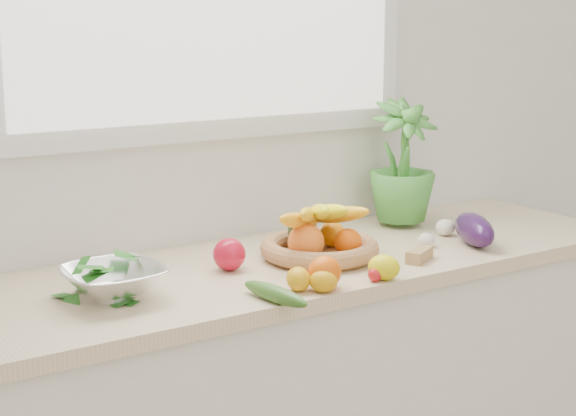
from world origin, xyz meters
TOP-DOWN VIEW (x-y plane):
  - back_wall at (0.00, 2.25)m, footprint 4.50×0.02m
  - countertop at (0.00, 1.95)m, footprint 2.24×0.62m
  - orange_loose at (0.00, 1.69)m, footprint 0.08×0.08m
  - lemon_a at (0.17, 1.67)m, footprint 0.10×0.10m
  - lemon_b at (-0.06, 1.71)m, footprint 0.08×0.09m
  - lemon_c at (-0.02, 1.67)m, footprint 0.09×0.09m
  - apple at (-0.12, 1.95)m, footprint 0.10×0.10m
  - ginger at (0.36, 1.75)m, footprint 0.11×0.09m
  - garlic_a at (0.61, 1.92)m, footprint 0.08×0.08m
  - garlic_b at (0.23, 1.88)m, footprint 0.06×0.06m
  - garlic_c at (0.47, 1.85)m, footprint 0.06×0.06m
  - eggplant at (0.60, 1.80)m, footprint 0.17×0.24m
  - cucumber at (-0.15, 1.67)m, footprint 0.07×0.22m
  - radish at (0.14, 1.67)m, footprint 0.04×0.04m
  - potted_herb at (0.58, 2.10)m, footprint 0.23×0.23m
  - fruit_basket at (0.14, 1.92)m, footprint 0.43×0.43m
  - colander_with_spinach at (-0.46, 1.90)m, footprint 0.24×0.24m

SIDE VIEW (x-z plane):
  - countertop at x=0.00m, z-range 0.86..0.90m
  - ginger at x=0.36m, z-range 0.90..0.93m
  - radish at x=0.14m, z-range 0.90..0.94m
  - cucumber at x=-0.15m, z-range 0.90..0.94m
  - garlic_c at x=0.47m, z-range 0.90..0.94m
  - garlic_b at x=0.23m, z-range 0.90..0.95m
  - garlic_a at x=0.61m, z-range 0.90..0.95m
  - lemon_c at x=-0.02m, z-range 0.90..0.95m
  - lemon_b at x=-0.06m, z-range 0.90..0.96m
  - lemon_a at x=0.17m, z-range 0.90..0.96m
  - orange_loose at x=0.00m, z-range 0.90..0.98m
  - apple at x=-0.12m, z-range 0.90..0.99m
  - eggplant at x=0.60m, z-range 0.90..0.99m
  - fruit_basket at x=0.14m, z-range 0.86..1.04m
  - colander_with_spinach at x=-0.46m, z-range 0.90..1.02m
  - potted_herb at x=0.58m, z-range 0.92..1.30m
  - back_wall at x=0.00m, z-range 0.00..2.70m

